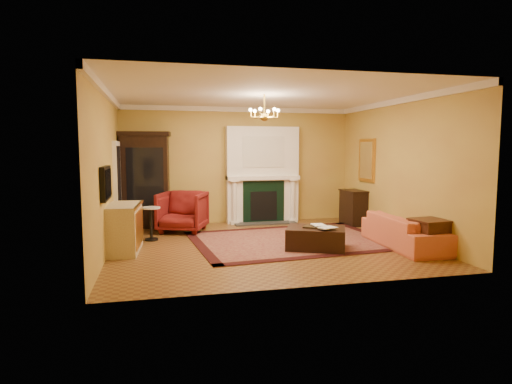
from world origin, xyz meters
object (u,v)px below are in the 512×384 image
object	(u,v)px
console_table	(354,208)
pedestal_table	(151,221)
commode	(123,228)
china_cabinet	(145,182)
leather_ottoman	(316,238)
coral_sofa	(404,226)
wingback_armchair	(183,210)
end_table	(429,238)

from	to	relation	value
console_table	pedestal_table	bearing A→B (deg)	-172.82
commode	console_table	size ratio (longest dim) A/B	1.42
china_cabinet	leather_ottoman	distance (m)	4.60
coral_sofa	leather_ottoman	size ratio (longest dim) A/B	1.96
china_cabinet	coral_sofa	size ratio (longest dim) A/B	1.04
wingback_armchair	end_table	bearing A→B (deg)	-16.23
wingback_armchair	coral_sofa	world-z (taller)	wingback_armchair
end_table	pedestal_table	bearing A→B (deg)	153.86
china_cabinet	console_table	xyz separation A→B (m)	(5.15, -0.81, -0.69)
leather_ottoman	console_table	bearing A→B (deg)	74.76
wingback_armchair	leather_ottoman	distance (m)	3.37
leather_ottoman	china_cabinet	bearing A→B (deg)	160.25
china_cabinet	console_table	world-z (taller)	china_cabinet
china_cabinet	commode	xyz separation A→B (m)	(-0.36, -2.50, -0.67)
wingback_armchair	coral_sofa	bearing A→B (deg)	-10.42
commode	leather_ottoman	distance (m)	3.66
pedestal_table	commode	world-z (taller)	commode
pedestal_table	console_table	size ratio (longest dim) A/B	0.84
end_table	leather_ottoman	bearing A→B (deg)	154.12
wingback_armchair	coral_sofa	size ratio (longest dim) A/B	0.48
wingback_armchair	commode	size ratio (longest dim) A/B	0.86
pedestal_table	leather_ottoman	distance (m)	3.47
commode	console_table	xyz separation A→B (m)	(5.51, 1.69, -0.02)
wingback_armchair	end_table	xyz separation A→B (m)	(4.25, -3.24, -0.20)
commode	china_cabinet	bearing A→B (deg)	86.08
end_table	console_table	xyz separation A→B (m)	(0.06, 3.22, 0.11)
end_table	console_table	size ratio (longest dim) A/B	0.74
leather_ottoman	end_table	bearing A→B (deg)	-1.66
china_cabinet	wingback_armchair	bearing A→B (deg)	-36.67
wingback_armchair	pedestal_table	size ratio (longest dim) A/B	1.46
end_table	coral_sofa	bearing A→B (deg)	96.63
pedestal_table	console_table	world-z (taller)	console_table
leather_ottoman	commode	bearing A→B (deg)	-165.75
china_cabinet	commode	bearing A→B (deg)	-91.84
commode	end_table	xyz separation A→B (m)	(5.45, -1.53, -0.14)
pedestal_table	end_table	distance (m)	5.52
coral_sofa	leather_ottoman	distance (m)	1.79
wingback_armchair	end_table	size ratio (longest dim) A/B	1.65
china_cabinet	commode	distance (m)	2.61
commode	leather_ottoman	size ratio (longest dim) A/B	1.10
pedestal_table	leather_ottoman	xyz separation A→B (m)	(3.11, -1.54, -0.19)
china_cabinet	wingback_armchair	distance (m)	1.30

